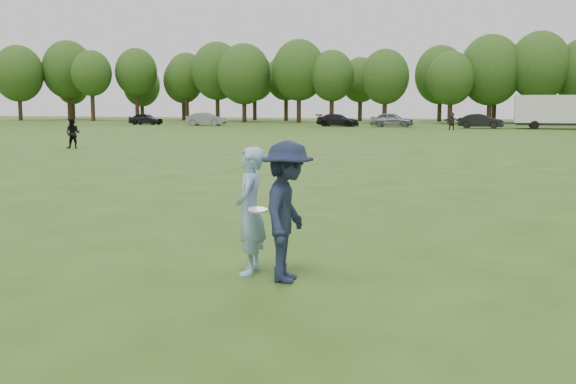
% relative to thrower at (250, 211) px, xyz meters
% --- Properties ---
extents(ground, '(200.00, 200.00, 0.00)m').
position_rel_thrower_xyz_m(ground, '(0.78, -0.06, -0.92)').
color(ground, '#2D4B15').
rests_on(ground, ground).
extents(thrower, '(0.54, 0.74, 1.85)m').
position_rel_thrower_xyz_m(thrower, '(0.00, 0.00, 0.00)').
color(thrower, '#92B8E1').
rests_on(thrower, ground).
extents(defender, '(0.81, 1.31, 1.96)m').
position_rel_thrower_xyz_m(defender, '(0.64, -0.25, 0.06)').
color(defender, '#1A223A').
rests_on(defender, ground).
extents(player_far_a, '(0.91, 0.76, 1.67)m').
position_rel_thrower_xyz_m(player_far_a, '(-18.23, 22.76, -0.09)').
color(player_far_a, black).
rests_on(player_far_a, ground).
extents(player_far_d, '(1.53, 0.51, 1.64)m').
position_rel_thrower_xyz_m(player_far_d, '(0.27, 54.46, -0.10)').
color(player_far_d, '#282828').
rests_on(player_far_d, ground).
extents(car_a, '(3.91, 1.63, 1.32)m').
position_rel_thrower_xyz_m(car_a, '(-33.86, 60.20, -0.26)').
color(car_a, black).
rests_on(car_a, ground).
extents(car_b, '(4.34, 1.67, 1.41)m').
position_rel_thrower_xyz_m(car_b, '(-26.09, 59.31, -0.22)').
color(car_b, slate).
rests_on(car_b, ground).
extents(car_d, '(4.71, 2.34, 1.31)m').
position_rel_thrower_xyz_m(car_d, '(-11.76, 61.04, -0.27)').
color(car_d, black).
rests_on(car_d, ground).
extents(car_e, '(4.42, 1.84, 1.50)m').
position_rel_thrower_xyz_m(car_e, '(-6.04, 60.95, -0.17)').
color(car_e, slate).
rests_on(car_e, ground).
extents(car_f, '(4.40, 1.84, 1.41)m').
position_rel_thrower_xyz_m(car_f, '(2.81, 59.20, -0.22)').
color(car_f, black).
rests_on(car_f, ground).
extents(disc_in_play, '(0.31, 0.32, 0.07)m').
position_rel_thrower_xyz_m(disc_in_play, '(0.20, -0.24, 0.07)').
color(disc_in_play, white).
rests_on(disc_in_play, ground).
extents(cargo_trailer, '(9.00, 2.75, 3.20)m').
position_rel_thrower_xyz_m(cargo_trailer, '(9.88, 59.57, 0.85)').
color(cargo_trailer, white).
rests_on(cargo_trailer, ground).
extents(treeline, '(130.35, 18.39, 11.74)m').
position_rel_thrower_xyz_m(treeline, '(3.59, 76.84, 5.34)').
color(treeline, '#332114').
rests_on(treeline, ground).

